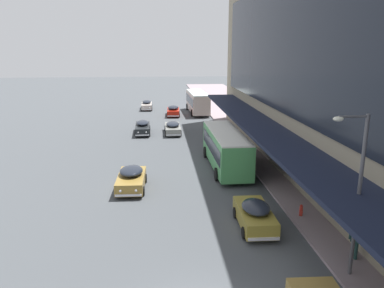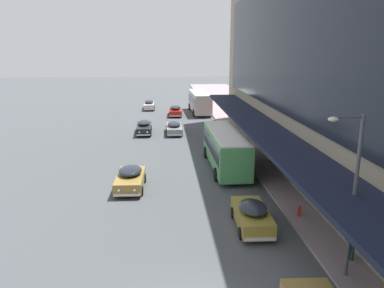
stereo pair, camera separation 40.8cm
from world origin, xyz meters
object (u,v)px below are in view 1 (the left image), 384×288
(sedan_lead_near, at_px, (131,178))
(sedan_trailing_mid, at_px, (143,127))
(fire_hydrant, at_px, (301,210))
(pedestrian_at_kerb, at_px, (356,238))
(street_lamp, at_px, (356,185))
(sedan_trailing_near, at_px, (173,111))
(transit_bus_kerbside_rear, at_px, (198,101))
(sedan_oncoming_rear, at_px, (173,128))
(sedan_second_near, at_px, (147,105))
(sedan_oncoming_front, at_px, (255,214))
(transit_bus_kerbside_front, at_px, (226,147))

(sedan_lead_near, height_order, sedan_trailing_mid, sedan_lead_near)
(sedan_lead_near, relative_size, fire_hydrant, 6.30)
(pedestrian_at_kerb, height_order, street_lamp, street_lamp)
(sedan_trailing_near, xyz_separation_m, street_lamp, (5.92, -40.73, 3.50))
(pedestrian_at_kerb, bearing_deg, transit_bus_kerbside_rear, 94.18)
(sedan_trailing_mid, distance_m, fire_hydrant, 25.52)
(sedan_oncoming_rear, bearing_deg, sedan_second_near, 101.01)
(transit_bus_kerbside_rear, distance_m, sedan_oncoming_rear, 14.75)
(transit_bus_kerbside_rear, xyz_separation_m, street_lamp, (2.10, -42.94, 2.43))
(sedan_trailing_near, xyz_separation_m, sedan_oncoming_rear, (-0.53, -11.84, -0.05))
(sedan_trailing_near, xyz_separation_m, fire_hydrant, (6.11, -34.89, -0.27))
(sedan_oncoming_front, bearing_deg, sedan_oncoming_rear, 98.59)
(pedestrian_at_kerb, relative_size, street_lamp, 0.26)
(transit_bus_kerbside_rear, bearing_deg, sedan_oncoming_front, -91.09)
(sedan_trailing_mid, bearing_deg, pedestrian_at_kerb, -68.81)
(sedan_oncoming_rear, bearing_deg, sedan_trailing_near, 87.44)
(sedan_oncoming_rear, distance_m, pedestrian_at_kerb, 28.71)
(sedan_trailing_mid, bearing_deg, sedan_trailing_near, 70.64)
(fire_hydrant, bearing_deg, transit_bus_kerbside_front, 105.88)
(sedan_second_near, height_order, fire_hydrant, sedan_second_near)
(sedan_lead_near, relative_size, sedan_trailing_mid, 0.88)
(transit_bus_kerbside_rear, relative_size, sedan_oncoming_rear, 1.96)
(sedan_oncoming_rear, bearing_deg, sedan_lead_near, -101.72)
(transit_bus_kerbside_front, distance_m, sedan_trailing_near, 25.36)
(sedan_lead_near, xyz_separation_m, sedan_oncoming_rear, (3.60, 17.36, -0.06))
(fire_hydrant, bearing_deg, street_lamp, -91.90)
(transit_bus_kerbside_rear, distance_m, sedan_lead_near, 32.42)
(sedan_trailing_near, distance_m, street_lamp, 41.31)
(sedan_oncoming_front, distance_m, pedestrian_at_kerb, 5.35)
(sedan_trailing_mid, relative_size, street_lamp, 0.71)
(street_lamp, bearing_deg, sedan_trailing_near, 98.26)
(sedan_trailing_near, distance_m, sedan_oncoming_rear, 11.85)
(sedan_lead_near, height_order, sedan_oncoming_front, sedan_oncoming_front)
(pedestrian_at_kerb, bearing_deg, sedan_trailing_mid, 111.19)
(sedan_second_near, distance_m, sedan_oncoming_front, 42.67)
(transit_bus_kerbside_front, xyz_separation_m, sedan_second_near, (-7.38, 31.39, -1.06))
(sedan_oncoming_front, relative_size, fire_hydrant, 6.08)
(sedan_oncoming_rear, bearing_deg, sedan_trailing_mid, 173.88)
(sedan_second_near, xyz_separation_m, pedestrian_at_kerb, (10.92, -45.84, 0.44))
(sedan_lead_near, xyz_separation_m, sedan_second_near, (0.08, 35.47, -0.03))
(pedestrian_at_kerb, bearing_deg, street_lamp, -129.54)
(sedan_oncoming_rear, height_order, street_lamp, street_lamp)
(transit_bus_kerbside_rear, bearing_deg, sedan_second_near, 152.71)
(sedan_trailing_mid, bearing_deg, transit_bus_kerbside_rear, 60.15)
(transit_bus_kerbside_rear, bearing_deg, sedan_trailing_near, -149.97)
(sedan_second_near, xyz_separation_m, sedan_trailing_mid, (0.02, -17.73, 0.01))
(sedan_second_near, xyz_separation_m, fire_hydrant, (10.16, -41.15, -0.24))
(pedestrian_at_kerb, relative_size, fire_hydrant, 2.65)
(sedan_lead_near, bearing_deg, sedan_trailing_mid, 89.67)
(transit_bus_kerbside_rear, relative_size, sedan_second_near, 2.01)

